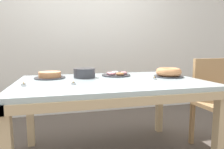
{
  "coord_description": "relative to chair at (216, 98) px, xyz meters",
  "views": [
    {
      "loc": [
        -0.44,
        -1.73,
        1.03
      ],
      "look_at": [
        -0.01,
        -0.1,
        0.82
      ],
      "focal_mm": 32.0,
      "sensor_mm": 36.0,
      "label": 1
    }
  ],
  "objects": [
    {
      "name": "pastry_platter",
      "position": [
        -1.01,
        0.28,
        0.25
      ],
      "size": [
        0.3,
        0.3,
        0.04
      ],
      "color": "#333338",
      "rests_on": "dining_table"
    },
    {
      "name": "tealight_near_cakes",
      "position": [
        -0.75,
        -0.07,
        0.25
      ],
      "size": [
        0.04,
        0.04,
        0.04
      ],
      "color": "silver",
      "rests_on": "dining_table"
    },
    {
      "name": "chair",
      "position": [
        0.0,
        0.0,
        0.0
      ],
      "size": [
        0.44,
        0.44,
        0.94
      ],
      "color": "tan",
      "rests_on": "ground"
    },
    {
      "name": "cake_chocolate_round",
      "position": [
        -1.68,
        0.26,
        0.27
      ],
      "size": [
        0.29,
        0.29,
        0.06
      ],
      "color": "#333338",
      "rests_on": "dining_table"
    },
    {
      "name": "dining_table",
      "position": [
        -1.14,
        0.02,
        0.16
      ],
      "size": [
        1.65,
        1.1,
        0.76
      ],
      "color": "silver",
      "rests_on": "ground"
    },
    {
      "name": "cake_golden_bundt",
      "position": [
        -0.53,
        0.06,
        0.28
      ],
      "size": [
        0.29,
        0.29,
        0.09
      ],
      "color": "#333338",
      "rests_on": "dining_table"
    },
    {
      "name": "plate_stack",
      "position": [
        -1.35,
        0.23,
        0.28
      ],
      "size": [
        0.21,
        0.21,
        0.09
      ],
      "color": "#333338",
      "rests_on": "dining_table"
    },
    {
      "name": "tealight_centre",
      "position": [
        -1.85,
        -0.12,
        0.25
      ],
      "size": [
        0.04,
        0.04,
        0.04
      ],
      "color": "silver",
      "rests_on": "dining_table"
    },
    {
      "name": "wall_back",
      "position": [
        -1.14,
        1.57,
        0.78
      ],
      "size": [
        8.0,
        0.1,
        2.6
      ],
      "primitive_type": "cube",
      "color": "white",
      "rests_on": "ground"
    },
    {
      "name": "tealight_right_edge",
      "position": [
        -1.48,
        -0.16,
        0.25
      ],
      "size": [
        0.04,
        0.04,
        0.04
      ],
      "color": "silver",
      "rests_on": "dining_table"
    }
  ]
}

